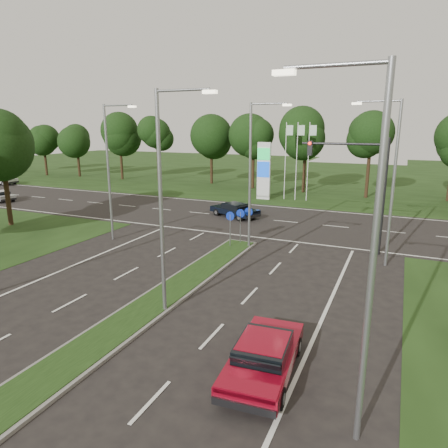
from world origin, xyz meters
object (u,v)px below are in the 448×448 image
at_px(red_sedan, 264,355).
at_px(navy_sedan, 235,210).
at_px(far_car_b, 2,180).
at_px(far_car_a, 0,196).

height_order(red_sedan, navy_sedan, red_sedan).
bearing_deg(red_sedan, navy_sedan, 110.24).
xyz_separation_m(red_sedan, far_car_b, (-45.26, 25.40, -0.01)).
distance_m(red_sedan, far_car_a, 38.60).
height_order(red_sedan, far_car_a, red_sedan).
xyz_separation_m(navy_sedan, far_car_a, (-25.15, -3.13, -0.07)).
bearing_deg(far_car_a, red_sedan, -101.79).
distance_m(red_sedan, navy_sedan, 22.34).
xyz_separation_m(red_sedan, navy_sedan, (-9.45, 20.25, -0.01)).
relative_size(navy_sedan, far_car_b, 1.13).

